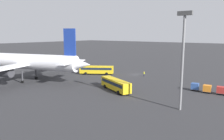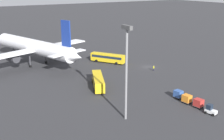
# 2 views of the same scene
# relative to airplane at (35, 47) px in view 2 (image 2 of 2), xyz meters

# --- Properties ---
(ground_plane) EXTENTS (600.00, 600.00, 0.00)m
(ground_plane) POSITION_rel_airplane_xyz_m (-22.56, -31.28, -6.26)
(ground_plane) COLOR #2D2D30
(airplane) EXTENTS (45.67, 39.41, 16.64)m
(airplane) POSITION_rel_airplane_xyz_m (0.00, 0.00, 0.00)
(airplane) COLOR silver
(airplane) RESTS_ON ground
(shuttle_bus_near) EXTENTS (11.97, 8.97, 3.15)m
(shuttle_bus_near) POSITION_rel_airplane_xyz_m (-10.58, -22.58, -4.36)
(shuttle_bus_near) COLOR gold
(shuttle_bus_near) RESTS_ON ground
(shuttle_bus_far) EXTENTS (12.06, 7.18, 3.06)m
(shuttle_bus_far) POSITION_rel_airplane_xyz_m (-30.36, -7.79, -4.41)
(shuttle_bus_far) COLOR gold
(shuttle_bus_far) RESTS_ON ground
(baggage_tug) EXTENTS (2.63, 2.09, 2.10)m
(baggage_tug) POSITION_rel_airplane_xyz_m (-57.29, -20.49, -5.31)
(baggage_tug) COLOR white
(baggage_tug) RESTS_ON ground
(worker_person) EXTENTS (0.38, 0.38, 1.74)m
(worker_person) POSITION_rel_airplane_xyz_m (-26.64, -30.13, -5.39)
(worker_person) COLOR #1E1E2D
(worker_person) RESTS_ON ground
(cargo_cart_red) EXTENTS (2.20, 1.93, 2.06)m
(cargo_cart_red) POSITION_rel_airplane_xyz_m (-53.76, -20.69, -5.06)
(cargo_cart_red) COLOR #38383D
(cargo_cart_red) RESTS_ON ground
(cargo_cart_orange) EXTENTS (2.20, 1.93, 2.06)m
(cargo_cart_orange) POSITION_rel_airplane_xyz_m (-50.59, -20.28, -5.06)
(cargo_cart_orange) COLOR #38383D
(cargo_cart_orange) RESTS_ON ground
(cargo_cart_blue) EXTENTS (2.20, 1.93, 2.06)m
(cargo_cart_blue) POSITION_rel_airplane_xyz_m (-47.42, -20.64, -5.06)
(cargo_cart_blue) COLOR #38383D
(cargo_cart_blue) RESTS_ON ground
(light_pole) EXTENTS (2.80, 0.70, 19.38)m
(light_pole) POSITION_rel_airplane_xyz_m (-49.64, -3.68, 5.48)
(light_pole) COLOR slate
(light_pole) RESTS_ON ground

